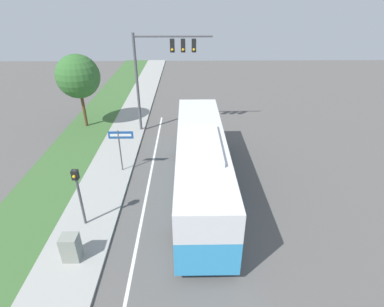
{
  "coord_description": "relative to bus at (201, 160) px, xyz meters",
  "views": [
    {
      "loc": [
        -1.29,
        -10.07,
        9.92
      ],
      "look_at": [
        -1.05,
        4.87,
        1.82
      ],
      "focal_mm": 28.0,
      "sensor_mm": 36.0,
      "label": 1
    }
  ],
  "objects": [
    {
      "name": "ground_plane",
      "position": [
        0.59,
        -3.85,
        -1.95
      ],
      "size": [
        80.0,
        80.0,
        0.0
      ],
      "primitive_type": "plane",
      "color": "#565451"
    },
    {
      "name": "sidewalk",
      "position": [
        -5.61,
        -3.85,
        -1.89
      ],
      "size": [
        2.8,
        80.0,
        0.12
      ],
      "color": "#9E9E99",
      "rests_on": "ground_plane"
    },
    {
      "name": "grass_verge",
      "position": [
        -8.81,
        -3.85,
        -1.9
      ],
      "size": [
        3.6,
        80.0,
        0.1
      ],
      "color": "#3D6633",
      "rests_on": "ground_plane"
    },
    {
      "name": "lane_divider_near",
      "position": [
        -3.01,
        -3.85,
        -1.94
      ],
      "size": [
        0.14,
        30.0,
        0.01
      ],
      "color": "silver",
      "rests_on": "ground_plane"
    },
    {
      "name": "bus",
      "position": [
        0.0,
        0.0,
        0.0
      ],
      "size": [
        2.68,
        12.29,
        3.55
      ],
      "color": "#3393D1",
      "rests_on": "ground_plane"
    },
    {
      "name": "signal_gantry",
      "position": [
        -2.64,
        8.37,
        3.43
      ],
      "size": [
        5.67,
        0.41,
        7.42
      ],
      "color": "#4C4C51",
      "rests_on": "ground_plane"
    },
    {
      "name": "pedestrian_signal",
      "position": [
        -5.64,
        -2.79,
        0.15
      ],
      "size": [
        0.28,
        0.34,
        3.09
      ],
      "color": "#4C4C51",
      "rests_on": "ground_plane"
    },
    {
      "name": "street_sign",
      "position": [
        -4.7,
        2.09,
        0.06
      ],
      "size": [
        1.47,
        0.08,
        2.79
      ],
      "color": "#4C4C51",
      "rests_on": "ground_plane"
    },
    {
      "name": "utility_cabinet",
      "position": [
        -5.51,
        -4.93,
        -1.23
      ],
      "size": [
        0.69,
        0.61,
        1.19
      ],
      "color": "gray",
      "rests_on": "sidewalk"
    },
    {
      "name": "roadside_tree",
      "position": [
        -9.09,
        9.21,
        2.23
      ],
      "size": [
        3.33,
        3.33,
        5.75
      ],
      "color": "brown",
      "rests_on": "grass_verge"
    }
  ]
}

